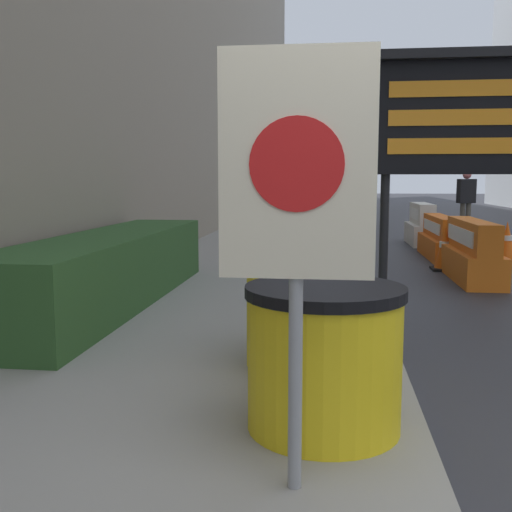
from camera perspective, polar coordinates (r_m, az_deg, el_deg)
The scene contains 14 objects.
sidewalk_left at distance 3.09m, azimuth -17.53°, elevation -19.81°, with size 3.47×56.00×0.13m.
hedge_strip at distance 6.60m, azimuth -13.63°, elevation -1.19°, with size 0.90×4.54×0.75m.
barrel_drum_foreground at distance 3.24m, azimuth 6.51°, elevation -9.55°, with size 0.85×0.85×0.77m.
barrel_drum_middle at distance 4.31m, azimuth 4.55°, elevation -5.27°, with size 0.85×0.85×0.77m.
warning_sign at distance 2.44m, azimuth 3.89°, elevation 5.95°, with size 0.64×0.08×1.85m.
message_board at distance 6.98m, azimuth 20.58°, elevation 12.34°, with size 2.56×0.36×2.80m.
jersey_barrier_orange_near at distance 9.21m, azimuth 19.83°, elevation 0.20°, with size 0.55×2.03×0.87m.
jersey_barrier_orange_far at distance 11.64m, azimuth 17.15°, elevation 1.51°, with size 0.53×2.12×0.78m.
jersey_barrier_white at distance 13.94m, azimuth 15.50°, elevation 2.74°, with size 0.56×1.67×0.92m.
traffic_cone_near at distance 16.39m, azimuth 10.40°, elevation 3.21°, with size 0.36×0.36×0.64m.
traffic_cone_mid at distance 10.06m, azimuth 17.58°, elevation 0.71°, with size 0.41×0.41×0.73m.
traffic_cone_far at distance 11.68m, azimuth 22.77°, elevation 1.31°, with size 0.40×0.40×0.71m.
traffic_light_near_curb at distance 18.75m, azimuth 11.38°, elevation 11.83°, with size 0.28×0.44×4.11m.
pedestrian_worker at distance 17.15m, azimuth 19.38°, elevation 5.38°, with size 0.49×0.36×1.68m.
Camera 1 is at (-0.54, -2.49, 1.46)m, focal length 42.00 mm.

